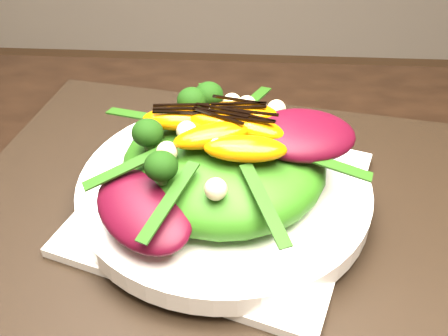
# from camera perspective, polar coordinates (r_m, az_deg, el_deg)

# --- Properties ---
(placemat) EXTENTS (0.57, 0.47, 0.00)m
(placemat) POSITION_cam_1_polar(r_m,az_deg,el_deg) (0.51, 0.00, -4.10)
(placemat) COLOR black
(placemat) RESTS_ON dining_table
(plate_base) EXTENTS (0.31, 0.31, 0.01)m
(plate_base) POSITION_cam_1_polar(r_m,az_deg,el_deg) (0.51, 0.00, -3.54)
(plate_base) COLOR white
(plate_base) RESTS_ON placemat
(salad_bowl) EXTENTS (0.30, 0.30, 0.02)m
(salad_bowl) POSITION_cam_1_polar(r_m,az_deg,el_deg) (0.50, 0.00, -2.27)
(salad_bowl) COLOR white
(salad_bowl) RESTS_ON plate_base
(lettuce_mound) EXTENTS (0.24, 0.24, 0.06)m
(lettuce_mound) POSITION_cam_1_polar(r_m,az_deg,el_deg) (0.48, 0.00, 0.44)
(lettuce_mound) COLOR #326F14
(lettuce_mound) RESTS_ON salad_bowl
(radicchio_leaf) EXTENTS (0.11, 0.09, 0.02)m
(radicchio_leaf) POSITION_cam_1_polar(r_m,az_deg,el_deg) (0.46, 8.55, 3.59)
(radicchio_leaf) COLOR #3E0614
(radicchio_leaf) RESTS_ON lettuce_mound
(orange_segment) EXTENTS (0.07, 0.05, 0.02)m
(orange_segment) POSITION_cam_1_polar(r_m,az_deg,el_deg) (0.48, -1.51, 6.44)
(orange_segment) COLOR #CD6503
(orange_segment) RESTS_ON lettuce_mound
(broccoli_floret) EXTENTS (0.04, 0.04, 0.04)m
(broccoli_floret) POSITION_cam_1_polar(r_m,az_deg,el_deg) (0.48, -6.29, 6.49)
(broccoli_floret) COLOR black
(broccoli_floret) RESTS_ON lettuce_mound
(macadamia_nut) EXTENTS (0.02, 0.02, 0.02)m
(macadamia_nut) POSITION_cam_1_polar(r_m,az_deg,el_deg) (0.42, 2.68, -0.07)
(macadamia_nut) COLOR beige
(macadamia_nut) RESTS_ON lettuce_mound
(balsamic_drizzle) EXTENTS (0.04, 0.02, 0.00)m
(balsamic_drizzle) POSITION_cam_1_polar(r_m,az_deg,el_deg) (0.48, -1.53, 7.44)
(balsamic_drizzle) COLOR black
(balsamic_drizzle) RESTS_ON orange_segment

